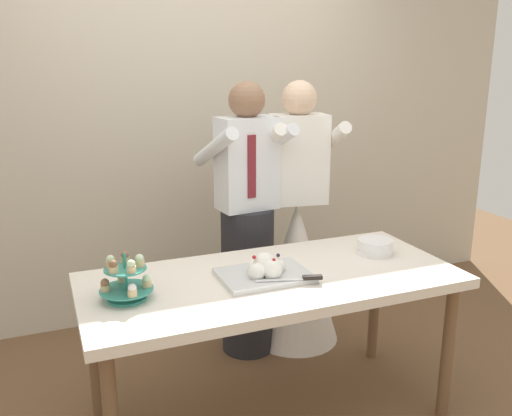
{
  "coord_description": "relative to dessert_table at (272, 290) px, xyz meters",
  "views": [
    {
      "loc": [
        -0.98,
        -2.23,
        1.77
      ],
      "look_at": [
        -0.02,
        0.15,
        1.07
      ],
      "focal_mm": 38.39,
      "sensor_mm": 36.0,
      "label": 1
    }
  ],
  "objects": [
    {
      "name": "rear_wall",
      "position": [
        0.0,
        1.45,
        0.75
      ],
      "size": [
        5.2,
        0.1,
        2.9
      ],
      "primitive_type": "cube",
      "color": "beige",
      "rests_on": "ground_plane"
    },
    {
      "name": "person_bride",
      "position": [
        0.48,
        0.71,
        -0.12
      ],
      "size": [
        0.56,
        0.56,
        1.66
      ],
      "color": "white",
      "rests_on": "ground_plane"
    },
    {
      "name": "person_groom",
      "position": [
        0.14,
        0.7,
        0.05
      ],
      "size": [
        0.51,
        0.54,
        1.66
      ],
      "color": "#232328",
      "rests_on": "ground_plane"
    },
    {
      "name": "ground_plane",
      "position": [
        0.0,
        0.0,
        -0.7
      ],
      "size": [
        8.0,
        8.0,
        0.0
      ],
      "primitive_type": "plane",
      "color": "brown"
    },
    {
      "name": "plate_stack",
      "position": [
        0.63,
        0.08,
        0.11
      ],
      "size": [
        0.19,
        0.19,
        0.08
      ],
      "color": "white",
      "rests_on": "dessert_table"
    },
    {
      "name": "cupcake_stand",
      "position": [
        -0.69,
        -0.01,
        0.16
      ],
      "size": [
        0.23,
        0.23,
        0.21
      ],
      "color": "teal",
      "rests_on": "dessert_table"
    },
    {
      "name": "dessert_table",
      "position": [
        0.0,
        0.0,
        0.0
      ],
      "size": [
        1.8,
        0.8,
        0.78
      ],
      "color": "silver",
      "rests_on": "ground_plane"
    },
    {
      "name": "main_cake_tray",
      "position": [
        -0.04,
        -0.02,
        0.11
      ],
      "size": [
        0.43,
        0.34,
        0.12
      ],
      "color": "silver",
      "rests_on": "dessert_table"
    }
  ]
}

